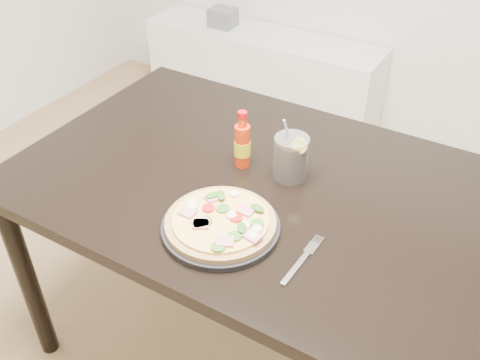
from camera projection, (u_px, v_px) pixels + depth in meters
The scene contains 8 objects.
dining_table at pixel (261, 204), 1.55m from camera, with size 1.40×0.90×0.75m.
plate at pixel (221, 227), 1.33m from camera, with size 0.30×0.30×0.02m, color black.
pizza at pixel (221, 221), 1.32m from camera, with size 0.28×0.28×0.03m.
hot_sauce_bottle at pixel (242, 145), 1.52m from camera, with size 0.05×0.05×0.18m.
cola_cup at pixel (291, 158), 1.48m from camera, with size 0.10×0.10×0.19m.
fork at pixel (304, 258), 1.25m from camera, with size 0.03×0.19×0.00m.
media_console at pixel (261, 74), 3.17m from camera, with size 1.40×0.34×0.50m, color white.
cd_stack at pixel (223, 17), 3.07m from camera, with size 0.14×0.12×0.10m.
Camera 1 is at (0.58, -0.49, 1.65)m, focal length 40.00 mm.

